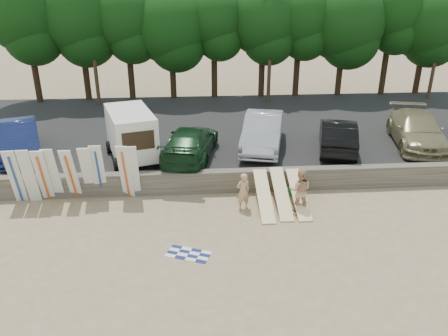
{
  "coord_description": "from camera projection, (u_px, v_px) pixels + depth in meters",
  "views": [
    {
      "loc": [
        -3.47,
        -14.56,
        8.71
      ],
      "look_at": [
        -2.16,
        3.0,
        1.12
      ],
      "focal_mm": 35.0,
      "sensor_mm": 36.0,
      "label": 1
    }
  ],
  "objects": [
    {
      "name": "surfboard_upright_2",
      "position": [
        43.0,
        176.0,
        18.09
      ],
      "size": [
        0.54,
        0.84,
        2.51
      ],
      "primitive_type": "cube",
      "rotation": [
        0.3,
        0.0,
        0.05
      ],
      "color": "silver",
      "rests_on": "ground"
    },
    {
      "name": "parking_lot",
      "position": [
        250.0,
        130.0,
        26.5
      ],
      "size": [
        44.0,
        14.5,
        0.7
      ],
      "primitive_type": "cube",
      "color": "#282828",
      "rests_on": "ground"
    },
    {
      "name": "car_1",
      "position": [
        190.0,
        143.0,
        21.16
      ],
      "size": [
        3.18,
        5.63,
        1.54
      ],
      "primitive_type": "imported",
      "rotation": [
        0.0,
        0.0,
        2.94
      ],
      "color": "black",
      "rests_on": "parking_lot"
    },
    {
      "name": "surfboard_upright_1",
      "position": [
        29.0,
        176.0,
        18.0
      ],
      "size": [
        0.51,
        0.67,
        2.54
      ],
      "primitive_type": "cube",
      "rotation": [
        0.24,
        0.0,
        0.02
      ],
      "color": "silver",
      "rests_on": "ground"
    },
    {
      "name": "utility_poles",
      "position": [
        271.0,
        33.0,
        29.67
      ],
      "size": [
        25.8,
        0.26,
        9.0
      ],
      "color": "#473321",
      "rests_on": "parking_lot"
    },
    {
      "name": "surfboard_upright_6",
      "position": [
        99.0,
        172.0,
        18.43
      ],
      "size": [
        0.52,
        0.64,
        2.55
      ],
      "primitive_type": "cube",
      "rotation": [
        0.22,
        0.0,
        0.03
      ],
      "color": "silver",
      "rests_on": "ground"
    },
    {
      "name": "gear_bag",
      "position": [
        280.0,
        193.0,
        19.14
      ],
      "size": [
        0.35,
        0.31,
        0.22
      ],
      "primitive_type": "cube",
      "rotation": [
        0.0,
        0.0,
        0.21
      ],
      "color": "#BF5716",
      "rests_on": "ground"
    },
    {
      "name": "surfboard_upright_3",
      "position": [
        53.0,
        175.0,
        18.19
      ],
      "size": [
        0.51,
        0.76,
        2.52
      ],
      "primitive_type": "cube",
      "rotation": [
        0.27,
        0.0,
        -0.02
      ],
      "color": "silver",
      "rests_on": "ground"
    },
    {
      "name": "beachgoer_b",
      "position": [
        300.0,
        190.0,
        17.59
      ],
      "size": [
        1.05,
        0.91,
        1.85
      ],
      "primitive_type": "imported",
      "rotation": [
        0.0,
        0.0,
        2.88
      ],
      "color": "tan",
      "rests_on": "ground"
    },
    {
      "name": "car_4",
      "position": [
        417.0,
        130.0,
        22.79
      ],
      "size": [
        3.55,
        6.06,
        1.65
      ],
      "primitive_type": "imported",
      "rotation": [
        0.0,
        0.0,
        -0.23
      ],
      "color": "#867C55",
      "rests_on": "parking_lot"
    },
    {
      "name": "seawall",
      "position": [
        272.0,
        179.0,
        19.57
      ],
      "size": [
        44.0,
        0.5,
        1.0
      ],
      "primitive_type": "cube",
      "color": "#6B6356",
      "rests_on": "ground"
    },
    {
      "name": "cooler",
      "position": [
        289.0,
        192.0,
        19.2
      ],
      "size": [
        0.42,
        0.35,
        0.32
      ],
      "primitive_type": "cube",
      "rotation": [
        0.0,
        0.0,
        -0.15
      ],
      "color": "#23813C",
      "rests_on": "ground"
    },
    {
      "name": "surfboard_upright_7",
      "position": [
        125.0,
        172.0,
        18.39
      ],
      "size": [
        0.58,
        0.69,
        2.55
      ],
      "primitive_type": "cube",
      "rotation": [
        0.22,
        0.0,
        -0.13
      ],
      "color": "silver",
      "rests_on": "ground"
    },
    {
      "name": "surfboard_low_0",
      "position": [
        264.0,
        195.0,
        17.96
      ],
      "size": [
        0.56,
        2.83,
        1.14
      ],
      "primitive_type": "cube",
      "rotation": [
        0.37,
        0.0,
        0.0
      ],
      "color": "#FADE9D",
      "rests_on": "ground"
    },
    {
      "name": "surfboard_upright_0",
      "position": [
        15.0,
        177.0,
        17.99
      ],
      "size": [
        0.55,
        0.76,
        2.53
      ],
      "primitive_type": "cube",
      "rotation": [
        0.26,
        0.0,
        0.07
      ],
      "color": "silver",
      "rests_on": "ground"
    },
    {
      "name": "surfboard_upright_5",
      "position": [
        88.0,
        173.0,
        18.38
      ],
      "size": [
        0.5,
        0.81,
        2.51
      ],
      "primitive_type": "cube",
      "rotation": [
        0.29,
        0.0,
        0.01
      ],
      "color": "silver",
      "rests_on": "ground"
    },
    {
      "name": "box_trailer",
      "position": [
        131.0,
        132.0,
        20.79
      ],
      "size": [
        2.96,
        4.14,
        2.39
      ],
      "rotation": [
        0.0,
        0.0,
        0.3
      ],
      "color": "white",
      "rests_on": "parking_lot"
    },
    {
      "name": "surfboard_upright_8",
      "position": [
        133.0,
        172.0,
        18.42
      ],
      "size": [
        0.52,
        0.71,
        2.54
      ],
      "primitive_type": "cube",
      "rotation": [
        0.25,
        0.0,
        0.03
      ],
      "color": "silver",
      "rests_on": "ground"
    },
    {
      "name": "beach_towel",
      "position": [
        188.0,
        254.0,
        15.09
      ],
      "size": [
        1.95,
        1.95,
        0.0
      ],
      "primitive_type": "plane",
      "rotation": [
        0.0,
        0.0,
        -0.38
      ],
      "color": "white",
      "rests_on": "ground"
    },
    {
      "name": "ground",
      "position": [
        285.0,
        223.0,
        17.02
      ],
      "size": [
        120.0,
        120.0,
        0.0
      ],
      "primitive_type": "plane",
      "color": "tan",
      "rests_on": "ground"
    },
    {
      "name": "car_2",
      "position": [
        263.0,
        131.0,
        22.37
      ],
      "size": [
        3.07,
        5.65,
        1.77
      ],
      "primitive_type": "imported",
      "rotation": [
        0.0,
        0.0,
        -0.24
      ],
      "color": "#AAA9AF",
      "rests_on": "parking_lot"
    },
    {
      "name": "surfboard_low_2",
      "position": [
        298.0,
        194.0,
        18.17
      ],
      "size": [
        0.56,
        2.85,
        1.07
      ],
      "primitive_type": "cube",
      "rotation": [
        0.34,
        0.0,
        0.0
      ],
      "color": "#FADE9D",
      "rests_on": "ground"
    },
    {
      "name": "surfboard_upright_4",
      "position": [
        71.0,
        175.0,
        18.2
      ],
      "size": [
        0.55,
        0.88,
        2.49
      ],
      "primitive_type": "cube",
      "rotation": [
        0.31,
        0.0,
        -0.06
      ],
      "color": "silver",
      "rests_on": "ground"
    },
    {
      "name": "car_0",
      "position": [
        19.0,
        139.0,
        21.33
      ],
      "size": [
        3.46,
        5.49,
        1.71
      ],
      "primitive_type": "imported",
      "rotation": [
        0.0,
        0.0,
        0.35
      ],
      "color": "#162050",
      "rests_on": "parking_lot"
    },
    {
      "name": "treeline",
      "position": [
        235.0,
        18.0,
        30.59
      ],
      "size": [
        33.6,
        6.11,
        8.63
      ],
      "color": "#382616",
      "rests_on": "parking_lot"
    },
    {
      "name": "beachgoer_a",
      "position": [
        243.0,
        191.0,
        17.8
      ],
      "size": [
        0.67,
        0.53,
        1.59
      ],
      "primitive_type": "imported",
      "rotation": [
        0.0,
        0.0,
        3.44
      ],
      "color": "tan",
      "rests_on": "ground"
    },
    {
      "name": "surfboard_low_1",
      "position": [
        281.0,
        193.0,
        18.12
      ],
      "size": [
        0.56,
        2.82,
        1.16
      ],
      "primitive_type": "cube",
      "rotation": [
        0.37,
        0.0,
        0.0
      ],
      "color": "#FADE9D",
      "rests_on": "ground"
    },
    {
      "name": "car_3",
      "position": [
        338.0,
        135.0,
        22.09
      ],
      "size": [
        2.94,
        5.17,
        1.61
      ],
      "primitive_type": "imported",
      "rotation": [
        0.0,
        0.0,
        2.87
      ],
      "color": "black",
      "rests_on": "parking_lot"
    }
  ]
}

